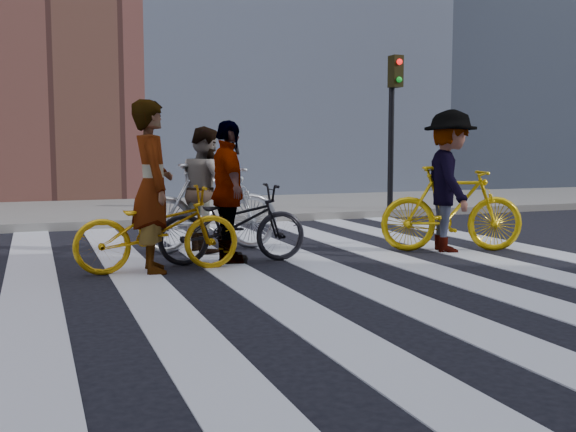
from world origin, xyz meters
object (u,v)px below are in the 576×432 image
rider_left (152,187)px  rider_mid (206,189)px  bike_yellow_right (452,209)px  bike_silver_mid (210,207)px  bike_dark_rear (233,224)px  traffic_signal (393,107)px  rider_right (450,181)px  bike_yellow_left (158,229)px  rider_rear (229,192)px

rider_left → rider_mid: 1.61m
bike_yellow_right → rider_left: rider_left is taller
bike_silver_mid → rider_mid: bearing=84.4°
bike_dark_rear → bike_yellow_right: bearing=-90.6°
bike_silver_mid → bike_dark_rear: (0.03, -1.02, -0.12)m
bike_silver_mid → rider_left: 1.68m
bike_silver_mid → bike_dark_rear: 1.02m
traffic_signal → bike_yellow_right: traffic_signal is taller
bike_silver_mid → rider_right: size_ratio=1.04×
traffic_signal → bike_silver_mid: (-4.81, -3.44, -1.67)m
rider_left → rider_right: bearing=-87.2°
traffic_signal → bike_yellow_left: (-5.76, -4.73, -1.78)m
rider_left → traffic_signal: bearing=-49.5°
bike_silver_mid → rider_mid: size_ratio=1.18×
bike_dark_rear → rider_rear: rider_rear is taller
rider_left → rider_right: 4.08m
bike_yellow_right → rider_mid: size_ratio=1.14×
rider_mid → bike_silver_mid: bearing=-95.6°
traffic_signal → rider_mid: bearing=-144.7°
bike_dark_rear → bike_silver_mid: bearing=4.3°
traffic_signal → bike_yellow_right: size_ratio=1.69×
bike_yellow_right → rider_left: 4.15m
rider_mid → bike_yellow_left: bearing=139.5°
bike_yellow_left → bike_silver_mid: bearing=-35.0°
rider_right → bike_dark_rear: bearing=106.3°
bike_yellow_right → rider_rear: size_ratio=1.11×
bike_yellow_left → bike_silver_mid: 1.61m
rider_left → rider_rear: 1.03m
rider_rear → traffic_signal: bearing=-44.7°
rider_right → rider_rear: rider_right is taller
bike_yellow_left → rider_right: size_ratio=0.97×
traffic_signal → bike_yellow_right: (-1.68, -4.63, -1.69)m
rider_mid → rider_rear: rider_rear is taller
bike_yellow_left → rider_rear: size_ratio=1.07×
rider_rear → bike_silver_mid: bearing=1.5°
bike_silver_mid → rider_left: (-1.00, -1.29, 0.38)m
bike_yellow_left → rider_mid: rider_mid is taller
bike_yellow_left → rider_right: (4.03, 0.10, 0.48)m
bike_yellow_right → rider_right: size_ratio=1.01×
bike_yellow_left → bike_dark_rear: bearing=-72.9°
traffic_signal → rider_mid: traffic_signal is taller
traffic_signal → rider_rear: bearing=-137.3°
bike_yellow_left → bike_silver_mid: bike_silver_mid is taller
traffic_signal → rider_left: (-5.81, -4.73, -1.29)m
rider_mid → rider_rear: bearing=176.1°
rider_mid → rider_rear: size_ratio=0.97×
rider_left → rider_rear: bearing=-72.9°
bike_dark_rear → rider_mid: (-0.08, 1.02, 0.37)m
rider_left → rider_mid: bearing=-35.0°
bike_silver_mid → rider_mid: rider_mid is taller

